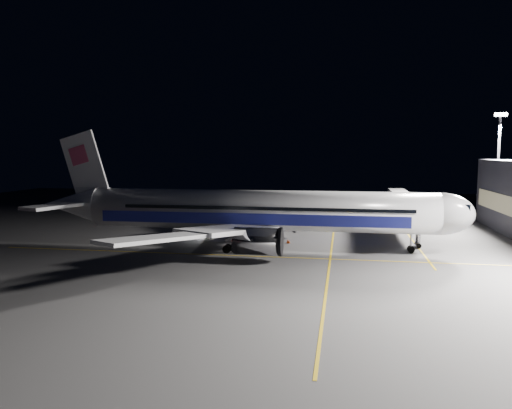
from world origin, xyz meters
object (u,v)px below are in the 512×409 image
object	(u,v)px
jet_bridge	(407,205)
safety_cone_c	(288,241)
airliner	(252,211)
safety_cone_b	(257,229)
floodlight_mast_north	(498,157)
baggage_tug	(211,232)
safety_cone_a	(289,242)

from	to	relation	value
jet_bridge	safety_cone_c	distance (m)	23.62
airliner	safety_cone_b	size ratio (longest dim) A/B	93.10
floodlight_mast_north	safety_cone_c	xyz separation A→B (m)	(-36.49, -27.99, -12.08)
safety_cone_c	baggage_tug	bearing A→B (deg)	162.65
safety_cone_a	floodlight_mast_north	bearing A→B (deg)	37.65
baggage_tug	safety_cone_a	distance (m)	13.61
airliner	jet_bridge	size ratio (longest dim) A/B	1.79
floodlight_mast_north	airliner	bearing A→B (deg)	-142.09
baggage_tug	safety_cone_b	xyz separation A→B (m)	(6.49, 6.00, -0.41)
baggage_tug	safety_cone_b	bearing A→B (deg)	63.88
jet_bridge	baggage_tug	bearing A→B (deg)	-162.17
floodlight_mast_north	safety_cone_b	world-z (taller)	floodlight_mast_north
floodlight_mast_north	safety_cone_a	bearing A→B (deg)	-142.35
baggage_tug	safety_cone_c	distance (m)	13.40
safety_cone_b	safety_cone_c	xyz separation A→B (m)	(6.30, -10.00, -0.04)
floodlight_mast_north	safety_cone_b	xyz separation A→B (m)	(-42.78, -17.99, -12.04)
jet_bridge	floodlight_mast_north	xyz separation A→B (m)	(18.00, 13.93, 7.79)
floodlight_mast_north	safety_cone_c	bearing A→B (deg)	-142.51
baggage_tug	safety_cone_c	world-z (taller)	baggage_tug
baggage_tug	safety_cone_b	world-z (taller)	baggage_tug
baggage_tug	safety_cone_b	distance (m)	8.85
safety_cone_b	safety_cone_c	bearing A→B (deg)	-57.81
airliner	jet_bridge	bearing A→B (deg)	38.04
safety_cone_a	safety_cone_b	xyz separation A→B (m)	(-6.51, 10.00, 0.07)
baggage_tug	safety_cone_a	size ratio (longest dim) A/B	5.23
airliner	baggage_tug	bearing A→B (deg)	135.73
jet_bridge	safety_cone_b	distance (m)	25.47
safety_cone_a	airliner	bearing A→B (deg)	-140.18
airliner	safety_cone_c	world-z (taller)	airliner
safety_cone_a	safety_cone_b	world-z (taller)	safety_cone_b
safety_cone_b	floodlight_mast_north	bearing A→B (deg)	22.80
jet_bridge	safety_cone_c	bearing A→B (deg)	-142.76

